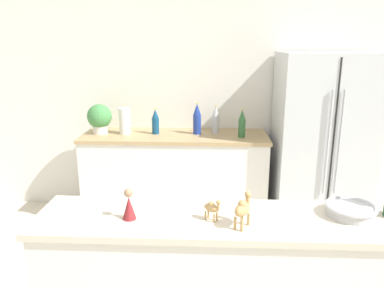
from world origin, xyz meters
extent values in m
cube|color=white|center=(0.00, 2.73, 1.27)|extent=(8.00, 0.06, 2.55)
cube|color=white|center=(-0.44, 2.40, 0.43)|extent=(1.84, 0.60, 0.87)
cube|color=tan|center=(-0.44, 2.40, 0.88)|extent=(1.87, 0.63, 0.03)
cube|color=silver|center=(1.00, 2.33, 0.86)|extent=(0.88, 0.70, 1.71)
cube|color=black|center=(1.00, 1.97, 0.86)|extent=(0.01, 0.01, 1.65)
cylinder|color=#B2B5BA|center=(0.95, 1.96, 0.94)|extent=(0.02, 0.02, 0.94)
cylinder|color=#B2B5BA|center=(1.05, 1.96, 0.94)|extent=(0.02, 0.02, 0.94)
cube|color=beige|center=(0.01, 0.50, 0.91)|extent=(2.00, 0.47, 0.03)
cylinder|color=silver|center=(-1.21, 2.40, 0.94)|extent=(0.15, 0.15, 0.08)
sphere|color=#478E4C|center=(-1.21, 2.40, 1.08)|extent=(0.25, 0.25, 0.25)
cylinder|color=white|center=(-0.95, 2.39, 1.03)|extent=(0.12, 0.12, 0.26)
cylinder|color=navy|center=(-0.22, 2.43, 1.00)|extent=(0.08, 0.08, 0.20)
cone|color=navy|center=(-0.22, 2.43, 1.15)|extent=(0.08, 0.08, 0.11)
cylinder|color=gold|center=(-0.22, 2.43, 1.21)|extent=(0.03, 0.03, 0.01)
cylinder|color=#2D6033|center=(0.22, 2.31, 0.99)|extent=(0.07, 0.07, 0.17)
cone|color=#2D6033|center=(0.22, 2.31, 1.12)|extent=(0.07, 0.07, 0.10)
cylinder|color=gold|center=(0.22, 2.31, 1.18)|extent=(0.02, 0.02, 0.01)
cylinder|color=#B2B7BC|center=(-0.03, 2.47, 0.99)|extent=(0.07, 0.07, 0.18)
cone|color=#B2B7BC|center=(-0.03, 2.47, 1.13)|extent=(0.07, 0.07, 0.10)
cylinder|color=gold|center=(-0.03, 2.47, 1.18)|extent=(0.02, 0.02, 0.01)
cylinder|color=navy|center=(-0.64, 2.41, 0.98)|extent=(0.07, 0.07, 0.16)
cone|color=navy|center=(-0.64, 2.41, 1.11)|extent=(0.07, 0.07, 0.09)
cylinder|color=gold|center=(-0.64, 2.41, 1.16)|extent=(0.03, 0.03, 0.01)
cylinder|color=#B7BABF|center=(0.64, 0.55, 0.95)|extent=(0.24, 0.24, 0.05)
torus|color=#B7BABF|center=(0.64, 0.55, 0.98)|extent=(0.26, 0.26, 0.02)
ellipsoid|color=tan|center=(-0.08, 0.46, 1.00)|extent=(0.09, 0.08, 0.04)
sphere|color=tan|center=(-0.08, 0.46, 1.01)|extent=(0.03, 0.03, 0.03)
cylinder|color=tan|center=(-0.04, 0.44, 1.02)|extent=(0.02, 0.02, 0.04)
sphere|color=tan|center=(-0.04, 0.44, 1.04)|extent=(0.02, 0.02, 0.02)
cylinder|color=tan|center=(-0.05, 0.46, 0.95)|extent=(0.01, 0.01, 0.05)
cylinder|color=tan|center=(-0.06, 0.43, 0.95)|extent=(0.01, 0.01, 0.05)
cylinder|color=tan|center=(-0.09, 0.49, 0.95)|extent=(0.01, 0.01, 0.05)
cylinder|color=tan|center=(-0.11, 0.46, 0.95)|extent=(0.01, 0.01, 0.05)
ellipsoid|color=tan|center=(0.07, 0.39, 1.02)|extent=(0.11, 0.13, 0.06)
sphere|color=tan|center=(0.07, 0.39, 1.05)|extent=(0.04, 0.04, 0.04)
cylinder|color=tan|center=(0.10, 0.44, 1.05)|extent=(0.02, 0.02, 0.06)
sphere|color=tan|center=(0.10, 0.44, 1.08)|extent=(0.03, 0.03, 0.03)
cylinder|color=tan|center=(0.07, 0.43, 0.96)|extent=(0.01, 0.01, 0.06)
cylinder|color=tan|center=(0.10, 0.41, 0.96)|extent=(0.01, 0.01, 0.06)
cylinder|color=tan|center=(0.04, 0.37, 0.96)|extent=(0.01, 0.01, 0.06)
cylinder|color=tan|center=(0.07, 0.35, 0.96)|extent=(0.01, 0.01, 0.06)
cone|color=maroon|center=(-0.49, 0.45, 0.99)|extent=(0.07, 0.07, 0.12)
sphere|color=#A37A5B|center=(-0.49, 0.45, 1.07)|extent=(0.04, 0.04, 0.04)
camera|label=1|loc=(-0.09, -1.27, 1.79)|focal=35.00mm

